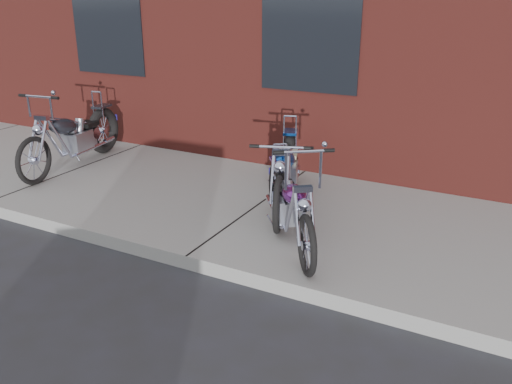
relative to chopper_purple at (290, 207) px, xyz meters
The scene contains 5 objects.
ground 1.23m from the chopper_purple, 131.15° to the right, with size 120.00×120.00×0.00m, color #282828.
sidewalk 1.08m from the chopper_purple, 138.15° to the left, with size 22.00×3.00×0.15m, color gray.
chopper_purple is the anchor object (origin of this frame).
chopper_blue 1.00m from the chopper_purple, 117.77° to the left, with size 0.88×2.09×0.95m.
chopper_third 3.93m from the chopper_purple, 168.10° to the left, with size 0.59×2.27×1.16m.
Camera 1 is at (2.84, -3.89, 2.63)m, focal length 38.00 mm.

